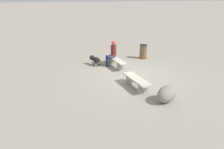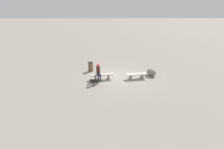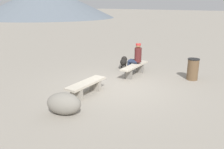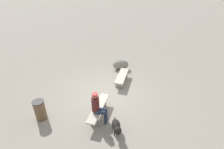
# 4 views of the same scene
# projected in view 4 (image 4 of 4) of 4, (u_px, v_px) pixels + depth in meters

# --- Properties ---
(ground) EXTENTS (210.00, 210.00, 0.06)m
(ground) POSITION_uv_depth(u_px,v_px,m) (105.00, 94.00, 8.52)
(ground) COLOR gray
(bench_left) EXTENTS (1.70, 0.72, 0.43)m
(bench_left) POSITION_uv_depth(u_px,v_px,m) (122.00, 77.00, 9.25)
(bench_left) COLOR gray
(bench_left) RESTS_ON ground
(bench_right) EXTENTS (1.89, 0.68, 0.46)m
(bench_right) POSITION_uv_depth(u_px,v_px,m) (98.00, 109.00, 6.99)
(bench_right) COLOR gray
(bench_right) RESTS_ON ground
(seated_person) EXTENTS (0.40, 0.60, 1.33)m
(seated_person) POSITION_uv_depth(u_px,v_px,m) (98.00, 106.00, 6.53)
(seated_person) COLOR #511E1E
(seated_person) RESTS_ON ground
(dog) EXTENTS (0.72, 0.59, 0.53)m
(dog) POSITION_uv_depth(u_px,v_px,m) (116.00, 127.00, 6.18)
(dog) COLOR black
(dog) RESTS_ON ground
(trash_bin) EXTENTS (0.45, 0.45, 0.85)m
(trash_bin) POSITION_uv_depth(u_px,v_px,m) (40.00, 110.00, 6.83)
(trash_bin) COLOR brown
(trash_bin) RESTS_ON ground
(boulder) EXTENTS (0.97, 1.11, 0.62)m
(boulder) POSITION_uv_depth(u_px,v_px,m) (121.00, 65.00, 10.56)
(boulder) COLOR gray
(boulder) RESTS_ON ground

